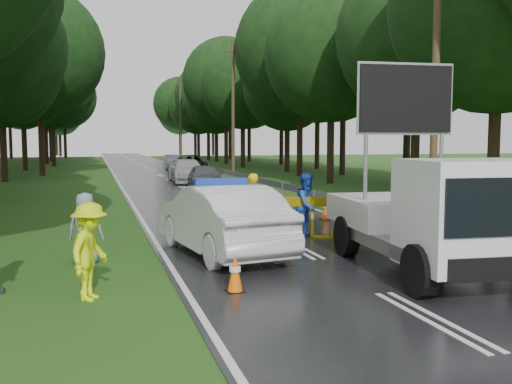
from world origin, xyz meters
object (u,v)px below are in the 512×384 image
object	(u,v)px
civilian	(308,205)
queue_car_third	(190,164)
queue_car_second	(187,171)
work_truck	(434,217)
officer	(252,203)
police_sedan	(221,220)
queue_car_first	(205,178)
barrier	(283,207)
queue_car_fourth	(174,162)

from	to	relation	value
civilian	queue_car_third	xyz separation A→B (m)	(1.75, 30.52, -0.16)
queue_car_second	work_truck	bearing A→B (deg)	-87.27
queue_car_third	officer	bearing A→B (deg)	-91.33
police_sedan	work_truck	world-z (taller)	work_truck
queue_car_first	civilian	bearing A→B (deg)	-84.72
civilian	barrier	bearing A→B (deg)	137.81
barrier	queue_car_third	bearing A→B (deg)	107.74
barrier	police_sedan	bearing A→B (deg)	-119.18
queue_car_first	police_sedan	bearing A→B (deg)	-94.47
work_truck	queue_car_second	distance (m)	25.73
queue_car_first	queue_car_third	xyz separation A→B (m)	(1.77, 15.61, 0.03)
queue_car_third	barrier	bearing A→B (deg)	-90.04
barrier	queue_car_second	size ratio (longest dim) A/B	0.52
police_sedan	queue_car_second	distance (m)	22.69
civilian	queue_car_fourth	bearing A→B (deg)	55.14
barrier	queue_car_fourth	world-z (taller)	queue_car_fourth
work_truck	queue_car_first	bearing A→B (deg)	97.25
officer	queue_car_second	xyz separation A→B (m)	(1.23, 19.62, -0.14)
officer	queue_car_second	world-z (taller)	officer
work_truck	police_sedan	bearing A→B (deg)	143.87
barrier	civilian	xyz separation A→B (m)	(0.68, -0.11, 0.03)
queue_car_first	queue_car_second	bearing A→B (deg)	95.18
queue_car_fourth	police_sedan	bearing A→B (deg)	-92.27
work_truck	queue_car_fourth	distance (m)	41.32
queue_car_first	officer	bearing A→B (deg)	-89.98
queue_car_first	queue_car_second	distance (m)	6.00
police_sedan	queue_car_third	world-z (taller)	police_sedan
queue_car_first	queue_car_third	size ratio (longest dim) A/B	0.79
barrier	queue_car_second	xyz separation A→B (m)	(0.66, 20.80, -0.14)
queue_car_first	queue_car_third	world-z (taller)	queue_car_third
civilian	officer	bearing A→B (deg)	101.20
police_sedan	queue_car_fourth	bearing A→B (deg)	-105.19
police_sedan	queue_car_first	size ratio (longest dim) A/B	1.24
barrier	queue_car_fourth	distance (m)	36.46
police_sedan	work_truck	size ratio (longest dim) A/B	0.93
civilian	queue_car_first	world-z (taller)	civilian
civilian	queue_car_second	world-z (taller)	civilian
queue_car_second	queue_car_first	bearing A→B (deg)	-89.26
civilian	work_truck	bearing A→B (deg)	-112.58
civilian	queue_car_first	xyz separation A→B (m)	(-0.02, 14.92, -0.19)
officer	civilian	distance (m)	1.80
work_truck	civilian	size ratio (longest dim) A/B	3.12
civilian	queue_car_third	world-z (taller)	civilian
barrier	queue_car_first	xyz separation A→B (m)	(0.66, 14.80, -0.16)
work_truck	queue_car_third	distance (m)	35.33
queue_car_fourth	queue_car_third	bearing A→B (deg)	-81.64
civilian	queue_car_third	bearing A→B (deg)	53.87
work_truck	barrier	xyz separation A→B (m)	(-1.55, 4.90, -0.31)
queue_car_third	queue_car_fourth	xyz separation A→B (m)	(-0.47, 6.00, -0.07)
barrier	civilian	world-z (taller)	civilian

